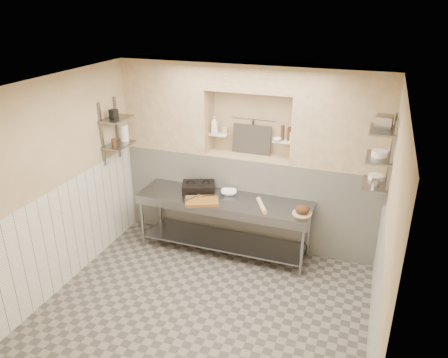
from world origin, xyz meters
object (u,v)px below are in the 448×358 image
at_px(cutting_board, 202,201).
at_px(bowl_alcove, 277,140).
at_px(panini_press, 199,187).
at_px(bottle_soap, 214,125).
at_px(jug_left, 124,133).
at_px(bread_loaf, 302,209).
at_px(prep_table, 224,215).
at_px(mixing_bowl, 229,192).
at_px(rolling_pin, 262,205).

distance_m(cutting_board, bowl_alcove, 1.41).
height_order(panini_press, bottle_soap, bottle_soap).
height_order(panini_press, jug_left, jug_left).
relative_size(panini_press, bread_loaf, 2.86).
xyz_separation_m(prep_table, bottle_soap, (-0.33, 0.52, 1.21)).
height_order(mixing_bowl, bowl_alcove, bowl_alcove).
height_order(cutting_board, jug_left, jug_left).
bearing_deg(jug_left, bread_loaf, -2.53).
bearing_deg(bottle_soap, cutting_board, -84.07).
xyz_separation_m(panini_press, bread_loaf, (1.63, -0.21, 0.01)).
xyz_separation_m(bottle_soap, jug_left, (-1.29, -0.48, -0.11)).
relative_size(panini_press, mixing_bowl, 2.43).
height_order(cutting_board, rolling_pin, rolling_pin).
height_order(bread_loaf, bowl_alcove, bowl_alcove).
height_order(panini_press, bread_loaf, bread_loaf).
bearing_deg(prep_table, bread_loaf, -3.96).
xyz_separation_m(bottle_soap, bowl_alcove, (0.98, -0.01, -0.12)).
distance_m(prep_table, bowl_alcove, 1.36).
bearing_deg(bowl_alcove, jug_left, -168.31).
distance_m(mixing_bowl, bread_loaf, 1.19).
distance_m(bread_loaf, jug_left, 2.90).
bearing_deg(prep_table, bowl_alcove, 38.54).
relative_size(cutting_board, rolling_pin, 1.08).
xyz_separation_m(mixing_bowl, bowl_alcove, (0.62, 0.33, 0.80)).
bearing_deg(mixing_bowl, jug_left, -175.09).
xyz_separation_m(bread_loaf, bowl_alcove, (-0.53, 0.59, 0.76)).
relative_size(cutting_board, bottle_soap, 1.71).
bearing_deg(prep_table, bottle_soap, 122.75).
xyz_separation_m(panini_press, rolling_pin, (1.05, -0.21, -0.03)).
bearing_deg(mixing_bowl, panini_press, -172.88).
bearing_deg(cutting_board, panini_press, 119.81).
distance_m(panini_press, jug_left, 1.41).
distance_m(cutting_board, bottle_soap, 1.19).
xyz_separation_m(cutting_board, bowl_alcove, (0.90, 0.72, 0.81)).
distance_m(cutting_board, rolling_pin, 0.87).
distance_m(bread_loaf, bowl_alcove, 1.10).
bearing_deg(bread_loaf, panini_press, 172.77).
distance_m(mixing_bowl, bottle_soap, 1.04).
bearing_deg(rolling_pin, bowl_alcove, 86.02).
height_order(panini_press, mixing_bowl, panini_press).
bearing_deg(jug_left, prep_table, -1.50).
bearing_deg(bowl_alcove, bread_loaf, -48.00).
bearing_deg(panini_press, prep_table, -36.35).
height_order(panini_press, bowl_alcove, bowl_alcove).
xyz_separation_m(cutting_board, bread_loaf, (1.43, 0.13, 0.06)).
height_order(bowl_alcove, jug_left, jug_left).
bearing_deg(bread_loaf, prep_table, 176.04).
relative_size(panini_press, jug_left, 2.34).
height_order(rolling_pin, jug_left, jug_left).
xyz_separation_m(prep_table, jug_left, (-1.62, 0.04, 1.09)).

